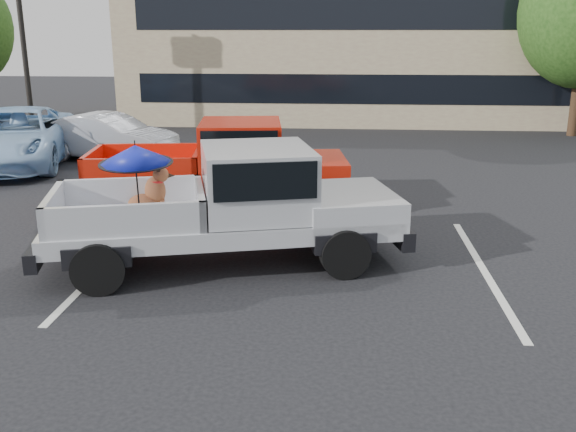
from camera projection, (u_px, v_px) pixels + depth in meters
name	position (u px, v px, depth m)	size (l,w,h in m)	color
ground	(282.00, 319.00, 8.35)	(90.00, 90.00, 0.00)	black
stripe_left	(110.00, 260.00, 10.49)	(0.12, 5.00, 0.01)	silver
stripe_right	(484.00, 270.00, 10.03)	(0.12, 5.00, 0.01)	silver
motel_building	(372.00, 41.00, 27.40)	(20.40, 8.40, 6.30)	tan
tree_back	(456.00, 13.00, 29.65)	(4.68, 4.68, 7.11)	#332114
silver_pickup	(242.00, 200.00, 10.11)	(6.00, 3.33, 2.06)	black
red_pickup	(233.00, 162.00, 13.26)	(5.78, 2.61, 1.84)	black
silver_sedan	(109.00, 137.00, 18.46)	(1.41, 4.05, 1.34)	#A8AAB0
blue_suv	(16.00, 137.00, 17.67)	(2.61, 5.67, 1.57)	#9CC4E9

